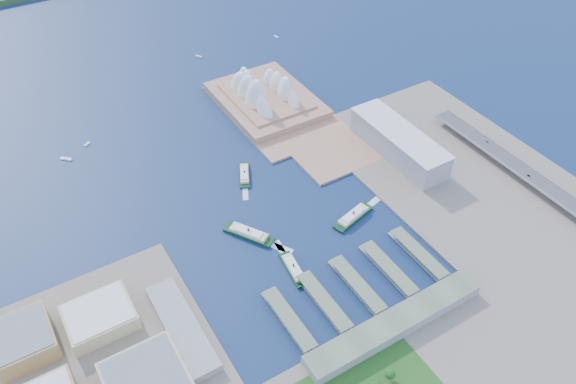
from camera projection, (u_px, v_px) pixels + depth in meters
ground at (307, 248)px, 634.58m from camera, size 3000.00×3000.00×0.00m
east_land at (492, 198)px, 693.94m from camera, size 240.00×500.00×3.00m
peninsula at (274, 109)px, 839.51m from camera, size 135.00×220.00×3.00m
opera_house at (266, 86)px, 830.73m from camera, size 134.00×180.00×58.00m
toaster_building at (399, 143)px, 746.27m from camera, size 45.00×155.00×35.00m
expressway at (534, 182)px, 705.63m from camera, size 26.00×340.00×11.85m
ferry_wharves at (357, 285)px, 589.31m from camera, size 184.00×90.00×9.30m
terminal_building at (395, 324)px, 548.76m from camera, size 200.00×28.00×12.00m
ferry_a at (249, 232)px, 644.93m from camera, size 45.35×59.79×11.50m
ferry_b at (244, 173)px, 724.14m from camera, size 33.02×49.64×9.30m
ferry_c at (293, 267)px, 607.21m from camera, size 19.53×53.20×9.83m
ferry_d at (353, 215)px, 666.05m from camera, size 60.42×29.36×11.07m
boat_a at (66, 159)px, 751.69m from camera, size 14.09×13.81×3.04m
boat_b at (87, 144)px, 776.24m from camera, size 9.83×7.63×2.55m
boat_c at (276, 36)px, 1013.06m from camera, size 4.49×10.56×2.30m
boat_e at (199, 56)px, 958.88m from camera, size 8.45×11.25×2.69m
car_b at (529, 176)px, 704.27m from camera, size 1.38×3.95×1.30m
car_c at (487, 141)px, 756.73m from camera, size 1.87×4.59×1.33m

